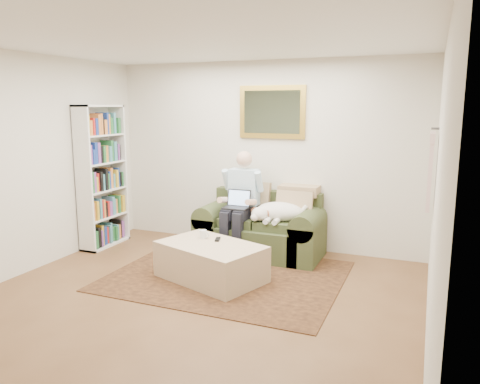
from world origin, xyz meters
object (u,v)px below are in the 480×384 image
Objects in this scene: sleeping_dog at (280,212)px; coffee_mug at (203,234)px; ottoman at (211,262)px; laptop at (237,203)px; bookshelf at (102,177)px; seated_man at (239,205)px; sofa at (260,234)px.

coffee_mug is at bearing -128.91° from sleeping_dog.
sleeping_dog is 1.22m from ottoman.
coffee_mug reaches higher than ottoman.
laptop is at bearing -166.36° from sleeping_dog.
bookshelf reaches higher than ottoman.
bookshelf is (-2.02, 0.67, 0.79)m from ottoman.
seated_man is 0.83m from coffee_mug.
sleeping_dog is at bearing -15.74° from sofa.
laptop is at bearing 78.72° from coffee_mug.
seated_man is at bearing -172.87° from sleeping_dog.
sleeping_dog is 6.81× the size of coffee_mug.
seated_man is 1.19× the size of ottoman.
sofa reaches higher than sleeping_dog.
sleeping_dog is 0.34× the size of bookshelf.
sleeping_dog is at bearing 51.09° from coffee_mug.
sofa is 0.83× the size of bookshelf.
ottoman is (-0.20, -1.11, -0.07)m from sofa.
sofa reaches higher than ottoman.
sleeping_dog reaches higher than ottoman.
bookshelf reaches higher than sofa.
sleeping_dog is at bearing 13.64° from laptop.
bookshelf is at bearing -171.80° from sleeping_dog.
bookshelf is at bearing -173.32° from laptop.
sofa reaches higher than coffee_mug.
sofa is at bearing 79.62° from ottoman.
sleeping_dog is (0.54, 0.13, -0.10)m from laptop.
bookshelf is at bearing 161.75° from ottoman.
seated_man is 13.91× the size of coffee_mug.
bookshelf is at bearing -168.64° from sofa.
seated_man is (-0.25, -0.15, 0.41)m from sofa.
seated_man is 4.33× the size of laptop.
seated_man is 0.55m from sleeping_dog.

